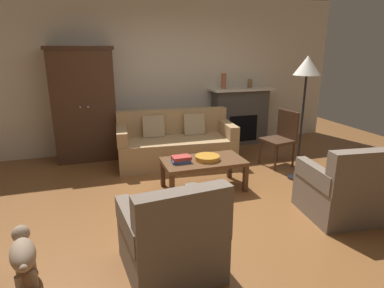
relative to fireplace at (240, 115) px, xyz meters
name	(u,v)px	position (x,y,z in m)	size (l,w,h in m)	color
ground_plane	(207,201)	(-1.55, -2.30, -0.57)	(9.60, 9.60, 0.00)	brown
back_wall	(160,74)	(-1.55, 0.25, 0.83)	(7.20, 0.10, 2.80)	silver
fireplace	(240,115)	(0.00, 0.00, 0.00)	(1.26, 0.48, 1.12)	#4C4947
armoire	(84,105)	(-2.95, -0.08, 0.39)	(1.06, 0.57, 1.90)	#472D1E
couch	(176,144)	(-1.54, -0.74, -0.25)	(1.98, 1.00, 0.86)	tan
coffee_table	(203,164)	(-1.46, -1.91, -0.20)	(1.10, 0.60, 0.42)	brown
fruit_bowl	(207,158)	(-1.41, -1.93, -0.12)	(0.33, 0.33, 0.06)	orange
book_stack	(181,159)	(-1.78, -1.91, -0.11)	(0.26, 0.19, 0.08)	#38569E
mantel_vase_terracotta	(224,81)	(-0.38, -0.02, 0.70)	(0.09, 0.09, 0.29)	#A86042
mantel_vase_bronze	(250,83)	(0.18, -0.02, 0.64)	(0.09, 0.09, 0.17)	olive
armchair_near_left	(172,240)	(-2.30, -3.47, -0.25)	(0.85, 0.84, 0.88)	#756656
armchair_near_right	(343,191)	(-0.22, -3.12, -0.25)	(0.86, 0.85, 0.88)	#756656
side_chair_wooden	(282,135)	(0.09, -1.39, -0.06)	(0.51, 0.51, 0.90)	#472D1E
floor_lamp	(307,73)	(-0.01, -1.99, 0.97)	(0.36, 0.36, 1.78)	black
dog	(23,253)	(-3.50, -3.16, -0.32)	(0.27, 0.57, 0.39)	gray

